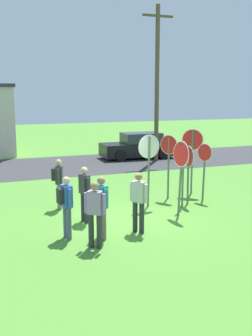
{
  "coord_description": "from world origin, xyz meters",
  "views": [
    {
      "loc": [
        -4.14,
        -11.15,
        3.83
      ],
      "look_at": [
        0.77,
        1.54,
        1.3
      ],
      "focal_mm": 43.12,
      "sensor_mm": 36.0,
      "label": 1
    }
  ],
  "objects_px": {
    "stop_sign_leaning_left": "(149,157)",
    "person_in_blue": "(95,211)",
    "parked_car_on_street": "(138,147)",
    "person_with_sunhat": "(101,204)",
    "person_on_left": "(59,180)",
    "person_in_dark_shirt": "(139,199)",
    "stop_sign_low_front": "(169,156)",
    "stop_sign_far_back": "(204,162)",
    "stop_sign_rear_left": "(183,163)",
    "stop_sign_rear_right": "(181,165)",
    "utility_pole": "(157,82)",
    "person_in_teal": "(85,191)",
    "stop_sign_center_cluster": "(192,149)",
    "person_holding_notes": "(66,203)",
    "stop_sign_tallest": "(188,164)"
  },
  "relations": [
    {
      "from": "stop_sign_leaning_left",
      "to": "person_in_blue",
      "type": "height_order",
      "value": "stop_sign_leaning_left"
    },
    {
      "from": "parked_car_on_street",
      "to": "person_with_sunhat",
      "type": "relative_size",
      "value": 2.58
    },
    {
      "from": "person_on_left",
      "to": "person_in_dark_shirt",
      "type": "distance_m",
      "value": 3.48
    },
    {
      "from": "stop_sign_low_front",
      "to": "person_on_left",
      "type": "relative_size",
      "value": 1.39
    },
    {
      "from": "stop_sign_far_back",
      "to": "person_on_left",
      "type": "distance_m",
      "value": 5.21
    },
    {
      "from": "stop_sign_rear_left",
      "to": "stop_sign_rear_right",
      "type": "xyz_separation_m",
      "value": [
        -0.55,
        -0.83,
        0.11
      ]
    },
    {
      "from": "utility_pole",
      "to": "stop_sign_far_back",
      "type": "xyz_separation_m",
      "value": [
        -2.14,
        -8.54,
        -3.08
      ]
    },
    {
      "from": "stop_sign_leaning_left",
      "to": "person_in_teal",
      "type": "height_order",
      "value": "stop_sign_leaning_left"
    },
    {
      "from": "person_with_sunhat",
      "to": "stop_sign_rear_left",
      "type": "bearing_deg",
      "value": 28.9
    },
    {
      "from": "stop_sign_far_back",
      "to": "stop_sign_center_cluster",
      "type": "xyz_separation_m",
      "value": [
        0.04,
        0.93,
        0.35
      ]
    },
    {
      "from": "parked_car_on_street",
      "to": "person_on_left",
      "type": "relative_size",
      "value": 2.58
    },
    {
      "from": "person_holding_notes",
      "to": "stop_sign_low_front",
      "type": "bearing_deg",
      "value": 32.08
    },
    {
      "from": "stop_sign_far_back",
      "to": "person_in_blue",
      "type": "xyz_separation_m",
      "value": [
        -5.03,
        -3.04,
        -0.43
      ]
    },
    {
      "from": "stop_sign_center_cluster",
      "to": "person_in_teal",
      "type": "height_order",
      "value": "stop_sign_center_cluster"
    },
    {
      "from": "stop_sign_far_back",
      "to": "stop_sign_center_cluster",
      "type": "distance_m",
      "value": 1.0
    },
    {
      "from": "person_holding_notes",
      "to": "stop_sign_center_cluster",
      "type": "bearing_deg",
      "value": 28.81
    },
    {
      "from": "person_in_teal",
      "to": "person_in_dark_shirt",
      "type": "relative_size",
      "value": 1.0
    },
    {
      "from": "stop_sign_far_back",
      "to": "person_in_dark_shirt",
      "type": "distance_m",
      "value": 4.32
    },
    {
      "from": "person_on_left",
      "to": "person_in_blue",
      "type": "xyz_separation_m",
      "value": [
        0.12,
        -3.75,
        -0.03
      ]
    },
    {
      "from": "stop_sign_leaning_left",
      "to": "stop_sign_low_front",
      "type": "bearing_deg",
      "value": 33.55
    },
    {
      "from": "person_in_dark_shirt",
      "to": "person_with_sunhat",
      "type": "xyz_separation_m",
      "value": [
        -1.1,
        -0.09,
        0.0
      ]
    },
    {
      "from": "utility_pole",
      "to": "person_in_teal",
      "type": "bearing_deg",
      "value": -125.86
    },
    {
      "from": "parked_car_on_street",
      "to": "stop_sign_center_cluster",
      "type": "height_order",
      "value": "stop_sign_center_cluster"
    },
    {
      "from": "parked_car_on_street",
      "to": "stop_sign_far_back",
      "type": "distance_m",
      "value": 9.88
    },
    {
      "from": "utility_pole",
      "to": "person_with_sunhat",
      "type": "distance_m",
      "value": 13.42
    },
    {
      "from": "stop_sign_low_front",
      "to": "stop_sign_center_cluster",
      "type": "relative_size",
      "value": 0.94
    },
    {
      "from": "person_in_blue",
      "to": "stop_sign_center_cluster",
      "type": "bearing_deg",
      "value": 38.12
    },
    {
      "from": "stop_sign_center_cluster",
      "to": "stop_sign_rear_right",
      "type": "relative_size",
      "value": 1.05
    },
    {
      "from": "stop_sign_center_cluster",
      "to": "stop_sign_rear_left",
      "type": "bearing_deg",
      "value": -129.38
    },
    {
      "from": "utility_pole",
      "to": "stop_sign_tallest",
      "type": "height_order",
      "value": "utility_pole"
    },
    {
      "from": "stop_sign_center_cluster",
      "to": "person_in_teal",
      "type": "bearing_deg",
      "value": -158.43
    },
    {
      "from": "utility_pole",
      "to": "stop_sign_rear_right",
      "type": "distance_m",
      "value": 11.01
    },
    {
      "from": "stop_sign_rear_left",
      "to": "stop_sign_leaning_left",
      "type": "height_order",
      "value": "stop_sign_leaning_left"
    },
    {
      "from": "stop_sign_center_cluster",
      "to": "person_with_sunhat",
      "type": "bearing_deg",
      "value": -144.1
    },
    {
      "from": "utility_pole",
      "to": "person_with_sunhat",
      "type": "xyz_separation_m",
      "value": [
        -6.82,
        -11.02,
        -3.51
      ]
    },
    {
      "from": "utility_pole",
      "to": "stop_sign_center_cluster",
      "type": "height_order",
      "value": "utility_pole"
    },
    {
      "from": "stop_sign_leaning_left",
      "to": "person_on_left",
      "type": "distance_m",
      "value": 3.11
    },
    {
      "from": "utility_pole",
      "to": "person_in_dark_shirt",
      "type": "xyz_separation_m",
      "value": [
        -5.72,
        -10.92,
        -3.51
      ]
    },
    {
      "from": "person_holding_notes",
      "to": "stop_sign_leaning_left",
      "type": "bearing_deg",
      "value": 31.57
    },
    {
      "from": "stop_sign_leaning_left",
      "to": "stop_sign_rear_right",
      "type": "relative_size",
      "value": 1.04
    },
    {
      "from": "stop_sign_rear_right",
      "to": "person_on_left",
      "type": "relative_size",
      "value": 1.41
    },
    {
      "from": "parked_car_on_street",
      "to": "stop_sign_rear_left",
      "type": "relative_size",
      "value": 1.93
    },
    {
      "from": "stop_sign_leaning_left",
      "to": "person_with_sunhat",
      "type": "xyz_separation_m",
      "value": [
        -2.44,
        -2.37,
        -0.76
      ]
    },
    {
      "from": "stop_sign_tallest",
      "to": "person_on_left",
      "type": "distance_m",
      "value": 4.47
    },
    {
      "from": "person_in_teal",
      "to": "stop_sign_far_back",
      "type": "bearing_deg",
      "value": 11.35
    },
    {
      "from": "stop_sign_rear_left",
      "to": "stop_sign_leaning_left",
      "type": "distance_m",
      "value": 1.16
    },
    {
      "from": "stop_sign_far_back",
      "to": "person_in_blue",
      "type": "relative_size",
      "value": 1.22
    },
    {
      "from": "stop_sign_low_front",
      "to": "stop_sign_rear_right",
      "type": "relative_size",
      "value": 0.99
    },
    {
      "from": "person_holding_notes",
      "to": "stop_sign_tallest",
      "type": "bearing_deg",
      "value": 21.62
    },
    {
      "from": "stop_sign_tallest",
      "to": "person_on_left",
      "type": "relative_size",
      "value": 1.22
    }
  ]
}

